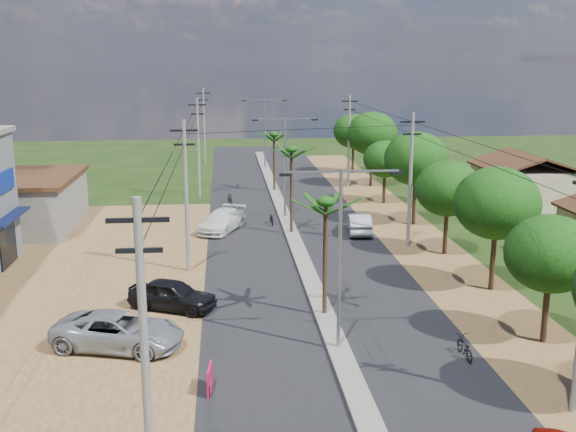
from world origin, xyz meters
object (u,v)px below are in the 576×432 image
at_px(car_white_far, 222,221).
at_px(moto_rider_east, 464,348).
at_px(car_parked_silver, 119,332).
at_px(car_parked_dark, 172,295).
at_px(roadside_sign, 210,379).
at_px(car_silver_mid, 359,223).

bearing_deg(car_white_far, moto_rider_east, -42.51).
xyz_separation_m(car_parked_silver, car_parked_dark, (2.01, 4.52, -0.03)).
relative_size(car_parked_dark, roadside_sign, 3.59).
height_order(car_parked_dark, moto_rider_east, car_parked_dark).
height_order(car_white_far, roadside_sign, car_white_far).
height_order(car_parked_dark, roadside_sign, car_parked_dark).
distance_m(car_white_far, car_parked_silver, 20.76).
height_order(car_parked_silver, car_parked_dark, car_parked_silver).
bearing_deg(moto_rider_east, car_parked_dark, -29.07).
height_order(car_silver_mid, car_parked_dark, car_parked_dark).
relative_size(car_white_far, car_parked_dark, 1.17).
bearing_deg(car_silver_mid, car_parked_silver, 58.22).
relative_size(moto_rider_east, roadside_sign, 1.36).
height_order(car_white_far, car_parked_dark, same).
distance_m(car_parked_silver, moto_rider_east, 14.91).
xyz_separation_m(car_parked_dark, moto_rider_east, (12.70, -6.89, -0.32)).
height_order(car_white_far, car_parked_silver, car_parked_silver).
relative_size(car_white_far, roadside_sign, 4.22).
distance_m(car_parked_silver, roadside_sign, 5.93).
bearing_deg(moto_rider_east, car_silver_mid, -89.73).
height_order(car_silver_mid, moto_rider_east, car_silver_mid).
distance_m(car_silver_mid, car_parked_silver, 23.59).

